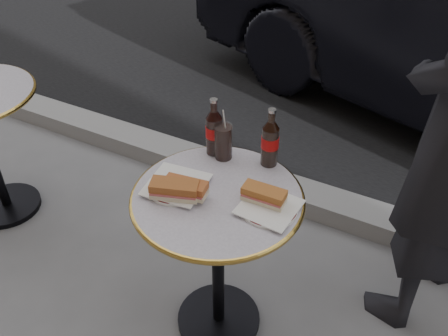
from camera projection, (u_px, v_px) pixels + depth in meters
The scene contains 11 objects.
ground at pixel (219, 320), 2.21m from camera, with size 80.00×80.00×0.00m, color slate.
curb at pixel (295, 195), 2.81m from camera, with size 40.00×0.20×0.12m, color gray.
bistro_table at pixel (218, 265), 1.98m from camera, with size 0.62×0.62×0.73m, color #BAB2C4, non-canonical shape.
plate_left at pixel (176, 186), 1.79m from camera, with size 0.21×0.21×0.01m, color white.
plate_right at pixel (269, 208), 1.70m from camera, with size 0.20×0.20×0.01m, color white.
sandwich_left_a at pixel (175, 190), 1.72m from camera, with size 0.17×0.08×0.06m, color #A35829.
sandwich_left_b at pixel (186, 189), 1.73m from camera, with size 0.15×0.07×0.05m, color #AC572B.
sandwich_right at pixel (264, 196), 1.70m from camera, with size 0.15×0.07×0.05m, color #AE632C.
cola_bottle_left at pixel (214, 127), 1.89m from camera, with size 0.07×0.07×0.24m, color black, non-canonical shape.
cola_bottle_right at pixel (270, 137), 1.84m from camera, with size 0.07×0.07×0.24m, color black, non-canonical shape.
cola_glass at pixel (223, 142), 1.90m from camera, with size 0.07×0.07×0.14m, color black.
Camera 1 is at (0.65, -1.17, 1.88)m, focal length 40.00 mm.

